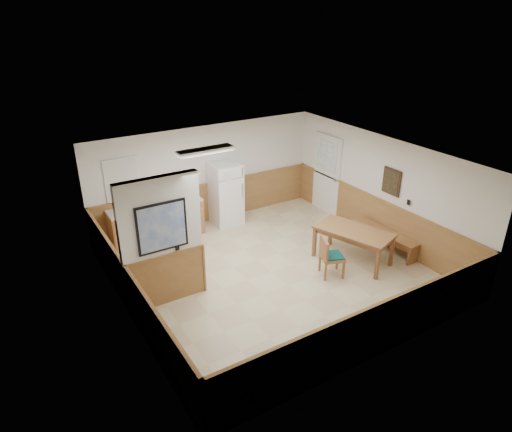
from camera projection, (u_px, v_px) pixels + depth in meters
ground at (272, 272)px, 9.62m from camera, size 6.00×6.00×0.00m
ceiling at (274, 159)px, 8.56m from camera, size 6.00×6.00×0.02m
back_wall at (207, 175)px, 11.41m from camera, size 6.00×0.02×2.50m
right_wall at (381, 190)px, 10.51m from camera, size 0.02×6.00×2.50m
left_wall at (124, 258)px, 7.67m from camera, size 0.02×6.00×2.50m
wainscot_back at (208, 203)px, 11.71m from camera, size 6.00×0.04×1.00m
wainscot_right at (377, 219)px, 10.82m from camera, size 0.04×6.00×1.00m
wainscot_left at (130, 295)px, 8.00m from camera, size 0.04×6.00×1.00m
partition_wall at (162, 243)px, 8.18m from camera, size 1.50×0.20×2.50m
kitchen_counter at (169, 219)px, 10.92m from camera, size 2.20×0.61×1.00m
exterior_door at (327, 174)px, 12.05m from camera, size 0.07×1.02×2.15m
kitchen_window at (122, 179)px, 10.27m from camera, size 0.80×0.04×1.00m
wall_painting at (391, 182)px, 10.13m from camera, size 0.04×0.50×0.60m
fluorescent_fixture at (205, 151)px, 9.21m from camera, size 1.20×0.30×0.09m
refrigerator at (226, 194)px, 11.47m from camera, size 0.72×0.73×1.59m
dining_table at (354, 234)px, 9.78m from camera, size 1.30×1.80×0.75m
dining_bench at (384, 235)px, 10.40m from camera, size 0.52×1.76×0.45m
dining_chair at (328, 254)px, 9.30m from camera, size 0.72×0.60×0.85m
fire_extinguisher at (192, 187)px, 11.00m from camera, size 0.13×0.13×0.50m
soap_bottle at (129, 206)px, 10.25m from camera, size 0.09×0.09×0.21m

